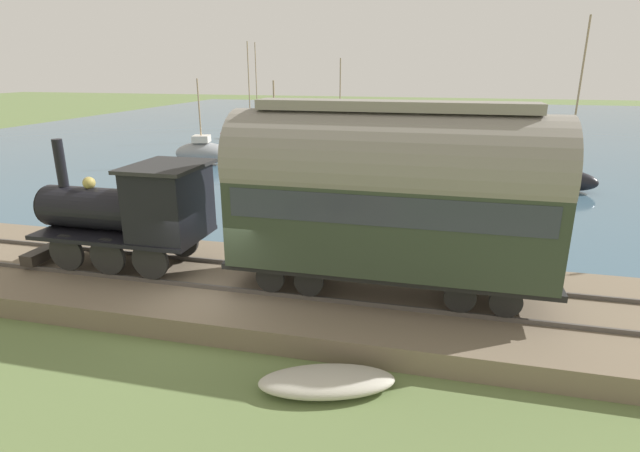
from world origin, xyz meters
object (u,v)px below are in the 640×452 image
Objects in this scene: rowboat_mid_harbor at (474,243)px; rowboat_off_pier at (263,240)px; sailboat_brown at (276,170)px; rowboat_near_shore at (167,218)px; sailboat_black at (566,178)px; sailboat_green at (340,140)px; sailboat_teal at (258,122)px; rowboat_far_out at (141,199)px; passenger_coach at (390,192)px; sailboat_red at (251,135)px; sailboat_gray at (202,152)px; steam_locomotive at (135,209)px; beached_dinghy at (327,381)px.

rowboat_off_pier reaches higher than rowboat_mid_harbor.
sailboat_brown is 9.20m from rowboat_near_shore.
sailboat_black is 3.79× the size of rowboat_near_shore.
sailboat_green is 20.92m from rowboat_near_shore.
sailboat_brown is (-23.47, -9.88, -0.10)m from sailboat_teal.
passenger_coach is at bearing -70.06° from rowboat_far_out.
sailboat_red is 8.52m from sailboat_teal.
sailboat_green is (8.03, -7.77, -0.01)m from sailboat_gray.
sailboat_gray is (-19.85, -3.47, 0.11)m from sailboat_teal.
sailboat_brown is at bearing -132.26° from sailboat_gray.
sailboat_teal is 29.93m from rowboat_far_out.
sailboat_teal reaches higher than rowboat_mid_harbor.
passenger_coach is at bearing -161.14° from sailboat_brown.
sailboat_teal is at bearing 25.22° from sailboat_red.
rowboat_mid_harbor is (-12.44, -17.03, -0.65)m from sailboat_gray.
sailboat_brown is 2.32× the size of rowboat_far_out.
rowboat_off_pier is at bearing -159.10° from sailboat_gray.
sailboat_brown is at bearing 2.82° from steam_locomotive.
sailboat_black is 1.56× the size of sailboat_gray.
sailboat_green reaches higher than sailboat_gray.
rowboat_mid_harbor is (-8.82, -10.62, -0.45)m from sailboat_brown.
steam_locomotive is 5.31m from rowboat_off_pier.
sailboat_brown is 13.81m from rowboat_mid_harbor.
sailboat_green is at bearing -1.38° from steam_locomotive.
sailboat_red is 3.63× the size of rowboat_near_shore.
sailboat_black is at bearing -15.92° from rowboat_far_out.
rowboat_mid_harbor is 15.81m from rowboat_far_out.
beached_dinghy is at bearing -174.77° from sailboat_black.
steam_locomotive is at bearing 173.18° from sailboat_brown.
sailboat_teal reaches higher than steam_locomotive.
rowboat_mid_harbor is at bearing -69.11° from rowboat_off_pier.
passenger_coach is at bearing -133.30° from sailboat_teal.
sailboat_green is 3.00× the size of rowboat_near_shore.
sailboat_green is (10.07, 14.41, 0.16)m from sailboat_black.
sailboat_teal is at bearing 63.32° from rowboat_far_out.
sailboat_brown is 0.64× the size of sailboat_black.
sailboat_green is at bearing -56.82° from sailboat_gray.
steam_locomotive is at bearing -155.94° from sailboat_red.
sailboat_gray is at bearing 21.20° from steam_locomotive.
passenger_coach is 2.70× the size of rowboat_mid_harbor.
passenger_coach is (0.00, -7.29, 0.92)m from steam_locomotive.
sailboat_teal is 36.36m from rowboat_off_pier.
rowboat_far_out is (8.71, 5.68, -2.27)m from steam_locomotive.
beached_dinghy is at bearing -173.39° from rowboat_near_shore.
sailboat_black reaches higher than sailboat_green.
steam_locomotive is at bearing 60.64° from beached_dinghy.
rowboat_near_shore is at bearing 151.84° from sailboat_green.
sailboat_black reaches higher than sailboat_teal.
sailboat_black is at bearing -42.61° from steam_locomotive.
sailboat_gray is (18.39, 7.13, -1.61)m from steam_locomotive.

